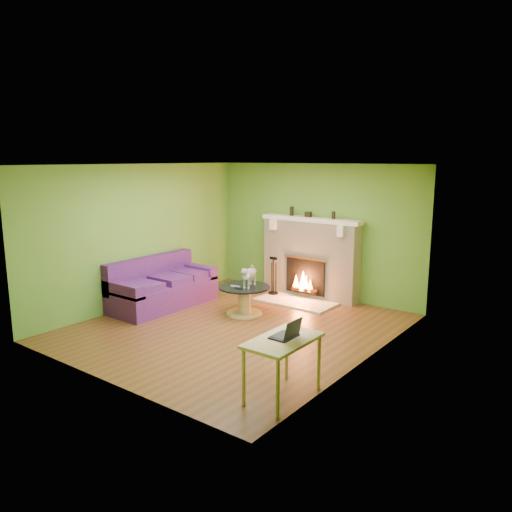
# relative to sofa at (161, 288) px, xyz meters

# --- Properties ---
(floor) EXTENTS (5.00, 5.00, 0.00)m
(floor) POSITION_rel_sofa_xyz_m (1.86, -0.10, -0.35)
(floor) COLOR #553518
(floor) RESTS_ON ground
(ceiling) EXTENTS (5.00, 5.00, 0.00)m
(ceiling) POSITION_rel_sofa_xyz_m (1.86, -0.10, 2.25)
(ceiling) COLOR white
(ceiling) RESTS_ON wall_back
(wall_back) EXTENTS (5.00, 0.00, 5.00)m
(wall_back) POSITION_rel_sofa_xyz_m (1.86, 2.40, 0.95)
(wall_back) COLOR #558B2D
(wall_back) RESTS_ON floor
(wall_front) EXTENTS (5.00, 0.00, 5.00)m
(wall_front) POSITION_rel_sofa_xyz_m (1.86, -2.60, 0.95)
(wall_front) COLOR #558B2D
(wall_front) RESTS_ON floor
(wall_left) EXTENTS (0.00, 5.00, 5.00)m
(wall_left) POSITION_rel_sofa_xyz_m (-0.39, -0.10, 0.95)
(wall_left) COLOR #558B2D
(wall_left) RESTS_ON floor
(wall_right) EXTENTS (0.00, 5.00, 5.00)m
(wall_right) POSITION_rel_sofa_xyz_m (4.11, -0.10, 0.95)
(wall_right) COLOR #558B2D
(wall_right) RESTS_ON floor
(window_frame) EXTENTS (0.00, 1.20, 1.20)m
(window_frame) POSITION_rel_sofa_xyz_m (4.10, -1.00, 1.20)
(window_frame) COLOR silver
(window_frame) RESTS_ON wall_right
(window_pane) EXTENTS (0.00, 1.06, 1.06)m
(window_pane) POSITION_rel_sofa_xyz_m (4.09, -1.00, 1.20)
(window_pane) COLOR white
(window_pane) RESTS_ON wall_right
(fireplace) EXTENTS (2.10, 0.46, 1.58)m
(fireplace) POSITION_rel_sofa_xyz_m (1.86, 2.21, 0.42)
(fireplace) COLOR beige
(fireplace) RESTS_ON floor
(hearth) EXTENTS (1.50, 0.75, 0.03)m
(hearth) POSITION_rel_sofa_xyz_m (1.86, 1.70, -0.33)
(hearth) COLOR beige
(hearth) RESTS_ON floor
(mantel) EXTENTS (2.10, 0.28, 0.08)m
(mantel) POSITION_rel_sofa_xyz_m (1.86, 2.19, 1.19)
(mantel) COLOR white
(mantel) RESTS_ON fireplace
(sofa) EXTENTS (0.91, 2.01, 0.90)m
(sofa) POSITION_rel_sofa_xyz_m (0.00, 0.00, 0.00)
(sofa) COLOR #3C1758
(sofa) RESTS_ON floor
(coffee_table) EXTENTS (0.89, 0.89, 0.51)m
(coffee_table) POSITION_rel_sofa_xyz_m (1.53, 0.53, -0.06)
(coffee_table) COLOR #D6BA73
(coffee_table) RESTS_ON floor
(desk) EXTENTS (0.55, 0.95, 0.70)m
(desk) POSITION_rel_sofa_xyz_m (3.81, -1.63, 0.27)
(desk) COLOR #D6BA73
(desk) RESTS_ON floor
(cat) EXTENTS (0.39, 0.64, 0.38)m
(cat) POSITION_rel_sofa_xyz_m (1.61, 0.58, 0.35)
(cat) COLOR slate
(cat) RESTS_ON coffee_table
(remote_silver) EXTENTS (0.17, 0.07, 0.02)m
(remote_silver) POSITION_rel_sofa_xyz_m (1.43, 0.41, 0.17)
(remote_silver) COLOR gray
(remote_silver) RESTS_ON coffee_table
(remote_black) EXTENTS (0.16, 0.04, 0.02)m
(remote_black) POSITION_rel_sofa_xyz_m (1.55, 0.35, 0.17)
(remote_black) COLOR black
(remote_black) RESTS_ON coffee_table
(laptop) EXTENTS (0.28, 0.32, 0.24)m
(laptop) POSITION_rel_sofa_xyz_m (3.79, -1.58, 0.47)
(laptop) COLOR black
(laptop) RESTS_ON desk
(fire_tools) EXTENTS (0.20, 0.20, 0.76)m
(fire_tools) POSITION_rel_sofa_xyz_m (1.23, 1.85, 0.06)
(fire_tools) COLOR black
(fire_tools) RESTS_ON hearth
(mantel_vase_left) EXTENTS (0.08, 0.08, 0.18)m
(mantel_vase_left) POSITION_rel_sofa_xyz_m (1.40, 2.22, 1.32)
(mantel_vase_left) COLOR black
(mantel_vase_left) RESTS_ON mantel
(mantel_vase_right) EXTENTS (0.07, 0.07, 0.14)m
(mantel_vase_right) POSITION_rel_sofa_xyz_m (2.33, 2.22, 1.30)
(mantel_vase_right) COLOR black
(mantel_vase_right) RESTS_ON mantel
(mantel_box) EXTENTS (0.12, 0.08, 0.10)m
(mantel_box) POSITION_rel_sofa_xyz_m (1.78, 2.22, 1.28)
(mantel_box) COLOR black
(mantel_box) RESTS_ON mantel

